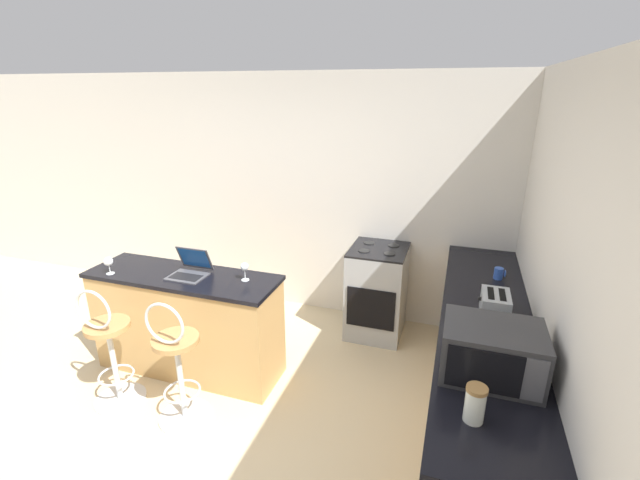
{
  "coord_description": "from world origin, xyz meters",
  "views": [
    {
      "loc": [
        1.68,
        -1.91,
        2.43
      ],
      "look_at": [
        0.44,
        1.81,
        1.04
      ],
      "focal_mm": 24.0,
      "sensor_mm": 36.0,
      "label": 1
    }
  ],
  "objects_px": {
    "laptop": "(190,268)",
    "microwave": "(492,352)",
    "stove_range": "(377,291)",
    "toaster": "(495,305)",
    "bar_stool_near": "(110,349)",
    "mug_blue": "(499,273)",
    "wine_glass_short": "(108,262)",
    "wine_glass_tall": "(245,268)",
    "storage_jar": "(475,404)",
    "bar_stool_far": "(177,364)"
  },
  "relations": [
    {
      "from": "laptop",
      "to": "microwave",
      "type": "relative_size",
      "value": 0.59
    },
    {
      "from": "laptop",
      "to": "stove_range",
      "type": "bearing_deg",
      "value": 38.76
    },
    {
      "from": "stove_range",
      "to": "toaster",
      "type": "bearing_deg",
      "value": -46.66
    },
    {
      "from": "bar_stool_near",
      "to": "toaster",
      "type": "bearing_deg",
      "value": 13.23
    },
    {
      "from": "laptop",
      "to": "mug_blue",
      "type": "bearing_deg",
      "value": 16.48
    },
    {
      "from": "laptop",
      "to": "stove_range",
      "type": "height_order",
      "value": "laptop"
    },
    {
      "from": "microwave",
      "to": "wine_glass_short",
      "type": "xyz_separation_m",
      "value": [
        -3.01,
        0.44,
        -0.04
      ]
    },
    {
      "from": "wine_glass_short",
      "to": "laptop",
      "type": "bearing_deg",
      "value": 17.04
    },
    {
      "from": "wine_glass_short",
      "to": "wine_glass_tall",
      "type": "bearing_deg",
      "value": 12.05
    },
    {
      "from": "laptop",
      "to": "mug_blue",
      "type": "relative_size",
      "value": 3.21
    },
    {
      "from": "bar_stool_near",
      "to": "wine_glass_tall",
      "type": "relative_size",
      "value": 6.79
    },
    {
      "from": "microwave",
      "to": "stove_range",
      "type": "relative_size",
      "value": 0.55
    },
    {
      "from": "bar_stool_near",
      "to": "wine_glass_short",
      "type": "height_order",
      "value": "wine_glass_short"
    },
    {
      "from": "laptop",
      "to": "wine_glass_short",
      "type": "relative_size",
      "value": 2.02
    },
    {
      "from": "stove_range",
      "to": "storage_jar",
      "type": "distance_m",
      "value": 2.39
    },
    {
      "from": "laptop",
      "to": "wine_glass_short",
      "type": "distance_m",
      "value": 0.7
    },
    {
      "from": "microwave",
      "to": "wine_glass_tall",
      "type": "bearing_deg",
      "value": 159.81
    },
    {
      "from": "stove_range",
      "to": "storage_jar",
      "type": "xyz_separation_m",
      "value": [
        0.87,
        -2.15,
        0.56
      ]
    },
    {
      "from": "bar_stool_near",
      "to": "storage_jar",
      "type": "relative_size",
      "value": 5.59
    },
    {
      "from": "stove_range",
      "to": "wine_glass_short",
      "type": "xyz_separation_m",
      "value": [
        -2.06,
        -1.33,
        0.58
      ]
    },
    {
      "from": "bar_stool_far",
      "to": "wine_glass_short",
      "type": "bearing_deg",
      "value": 156.08
    },
    {
      "from": "wine_glass_tall",
      "to": "storage_jar",
      "type": "bearing_deg",
      "value": -31.16
    },
    {
      "from": "wine_glass_tall",
      "to": "wine_glass_short",
      "type": "xyz_separation_m",
      "value": [
        -1.16,
        -0.25,
        -0.0
      ]
    },
    {
      "from": "bar_stool_near",
      "to": "storage_jar",
      "type": "xyz_separation_m",
      "value": [
        2.65,
        -0.43,
        0.53
      ]
    },
    {
      "from": "wine_glass_short",
      "to": "stove_range",
      "type": "bearing_deg",
      "value": 32.74
    },
    {
      "from": "bar_stool_far",
      "to": "stove_range",
      "type": "height_order",
      "value": "bar_stool_far"
    },
    {
      "from": "bar_stool_far",
      "to": "mug_blue",
      "type": "height_order",
      "value": "bar_stool_far"
    },
    {
      "from": "stove_range",
      "to": "bar_stool_near",
      "type": "bearing_deg",
      "value": -135.96
    },
    {
      "from": "bar_stool_near",
      "to": "stove_range",
      "type": "distance_m",
      "value": 2.48
    },
    {
      "from": "toaster",
      "to": "mug_blue",
      "type": "xyz_separation_m",
      "value": [
        0.07,
        0.68,
        -0.04
      ]
    },
    {
      "from": "toaster",
      "to": "wine_glass_tall",
      "type": "relative_size",
      "value": 1.79
    },
    {
      "from": "stove_range",
      "to": "wine_glass_tall",
      "type": "xyz_separation_m",
      "value": [
        -0.91,
        -1.08,
        0.58
      ]
    },
    {
      "from": "bar_stool_far",
      "to": "mug_blue",
      "type": "xyz_separation_m",
      "value": [
        2.24,
        1.34,
        0.49
      ]
    },
    {
      "from": "toaster",
      "to": "wine_glass_tall",
      "type": "distance_m",
      "value": 1.91
    },
    {
      "from": "stove_range",
      "to": "mug_blue",
      "type": "distance_m",
      "value": 1.26
    },
    {
      "from": "toaster",
      "to": "stove_range",
      "type": "relative_size",
      "value": 0.29
    },
    {
      "from": "bar_stool_far",
      "to": "toaster",
      "type": "xyz_separation_m",
      "value": [
        2.17,
        0.66,
        0.53
      ]
    },
    {
      "from": "laptop",
      "to": "microwave",
      "type": "xyz_separation_m",
      "value": [
        2.35,
        -0.64,
        0.09
      ]
    },
    {
      "from": "wine_glass_tall",
      "to": "storage_jar",
      "type": "xyz_separation_m",
      "value": [
        1.77,
        -1.07,
        -0.02
      ]
    },
    {
      "from": "stove_range",
      "to": "wine_glass_short",
      "type": "height_order",
      "value": "wine_glass_short"
    },
    {
      "from": "toaster",
      "to": "wine_glass_tall",
      "type": "bearing_deg",
      "value": -179.7
    },
    {
      "from": "storage_jar",
      "to": "microwave",
      "type": "bearing_deg",
      "value": 77.91
    },
    {
      "from": "wine_glass_short",
      "to": "mug_blue",
      "type": "height_order",
      "value": "wine_glass_short"
    },
    {
      "from": "wine_glass_short",
      "to": "mug_blue",
      "type": "distance_m",
      "value": 3.28
    },
    {
      "from": "stove_range",
      "to": "microwave",
      "type": "bearing_deg",
      "value": -61.62
    },
    {
      "from": "bar_stool_near",
      "to": "bar_stool_far",
      "type": "distance_m",
      "value": 0.63
    },
    {
      "from": "wine_glass_tall",
      "to": "stove_range",
      "type": "bearing_deg",
      "value": 49.98
    },
    {
      "from": "bar_stool_near",
      "to": "laptop",
      "type": "distance_m",
      "value": 0.87
    },
    {
      "from": "bar_stool_near",
      "to": "toaster",
      "type": "height_order",
      "value": "toaster"
    },
    {
      "from": "mug_blue",
      "to": "bar_stool_far",
      "type": "bearing_deg",
      "value": -149.15
    }
  ]
}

